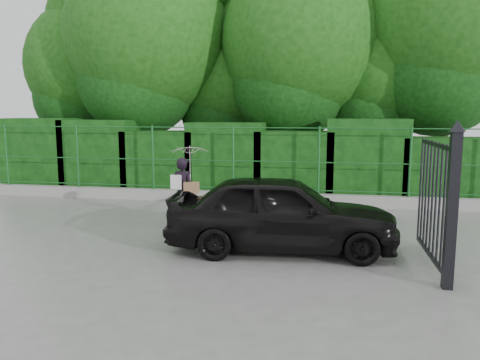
# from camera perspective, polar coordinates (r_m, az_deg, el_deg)

# --- Properties ---
(ground) EXTENTS (80.00, 80.00, 0.00)m
(ground) POSITION_cam_1_polar(r_m,az_deg,el_deg) (8.78, -9.22, -8.13)
(ground) COLOR gray
(kerb) EXTENTS (14.00, 0.25, 0.30)m
(kerb) POSITION_cam_1_polar(r_m,az_deg,el_deg) (12.96, -2.57, -2.02)
(kerb) COLOR #9E9E99
(kerb) RESTS_ON ground
(fence) EXTENTS (14.13, 0.06, 1.80)m
(fence) POSITION_cam_1_polar(r_m,az_deg,el_deg) (12.76, -1.63, 2.59)
(fence) COLOR #185621
(fence) RESTS_ON kerb
(hedge) EXTENTS (14.20, 1.20, 2.28)m
(hedge) POSITION_cam_1_polar(r_m,az_deg,el_deg) (13.84, -2.41, 2.40)
(hedge) COLOR black
(hedge) RESTS_ON ground
(trees) EXTENTS (17.10, 6.15, 8.08)m
(trees) POSITION_cam_1_polar(r_m,az_deg,el_deg) (15.90, 4.22, 16.04)
(trees) COLOR black
(trees) RESTS_ON ground
(gate) EXTENTS (0.22, 2.33, 2.36)m
(gate) POSITION_cam_1_polar(r_m,az_deg,el_deg) (7.51, 23.57, -2.21)
(gate) COLOR black
(gate) RESTS_ON ground
(woman) EXTENTS (0.89, 0.89, 1.75)m
(woman) POSITION_cam_1_polar(r_m,az_deg,el_deg) (10.41, -6.40, 0.99)
(woman) COLOR black
(woman) RESTS_ON ground
(car) EXTENTS (4.17, 1.92, 1.38)m
(car) POSITION_cam_1_polar(r_m,az_deg,el_deg) (8.38, 5.09, -3.98)
(car) COLOR black
(car) RESTS_ON ground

